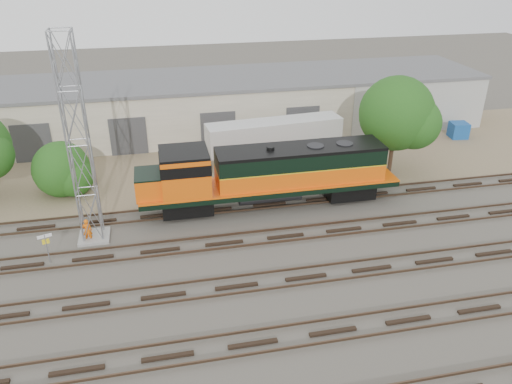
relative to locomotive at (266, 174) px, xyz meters
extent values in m
plane|color=#47423A|center=(-3.69, -6.00, -2.53)|extent=(140.00, 140.00, 0.00)
cube|color=#726047|center=(-3.69, 9.00, -2.52)|extent=(80.00, 16.00, 0.02)
cube|color=black|center=(-3.69, -13.50, -2.46)|extent=(80.00, 2.40, 0.14)
cube|color=#4C3828|center=(-3.69, -14.25, -2.32)|extent=(80.00, 0.08, 0.14)
cube|color=#4C3828|center=(-3.69, -12.75, -2.32)|extent=(80.00, 0.08, 0.14)
cube|color=black|center=(-3.69, -9.00, -2.46)|extent=(80.00, 2.40, 0.14)
cube|color=#4C3828|center=(-3.69, -9.75, -2.32)|extent=(80.00, 0.08, 0.14)
cube|color=#4C3828|center=(-3.69, -8.25, -2.32)|extent=(80.00, 0.08, 0.14)
cube|color=black|center=(-3.69, -4.50, -2.46)|extent=(80.00, 2.40, 0.14)
cube|color=#4C3828|center=(-3.69, -5.25, -2.32)|extent=(80.00, 0.08, 0.14)
cube|color=#4C3828|center=(-3.69, -3.75, -2.32)|extent=(80.00, 0.08, 0.14)
cube|color=black|center=(-3.69, 0.00, -2.46)|extent=(80.00, 2.40, 0.14)
cube|color=#4C3828|center=(-3.69, -0.75, -2.32)|extent=(80.00, 0.08, 0.14)
cube|color=#4C3828|center=(-3.69, 0.75, -2.32)|extent=(80.00, 0.08, 0.14)
cube|color=beige|center=(-3.69, 17.00, -0.03)|extent=(58.00, 10.00, 5.00)
cube|color=#59595B|center=(-3.69, 17.00, 2.62)|extent=(58.40, 10.40, 0.30)
cube|color=#999993|center=(18.31, 11.95, -0.03)|extent=(14.00, 0.10, 5.00)
cube|color=#333335|center=(-17.69, 11.94, -0.83)|extent=(3.20, 0.12, 3.40)
cube|color=#333335|center=(-9.69, 11.94, -0.83)|extent=(3.20, 0.12, 3.40)
cube|color=#333335|center=(-1.69, 11.94, -0.83)|extent=(3.20, 0.12, 3.40)
cube|color=#333335|center=(6.31, 11.94, -0.83)|extent=(3.20, 0.12, 3.40)
cube|color=#333335|center=(14.31, 11.94, -0.83)|extent=(3.20, 0.12, 3.40)
cube|color=black|center=(-5.61, 0.00, -1.71)|extent=(3.46, 2.59, 1.08)
cube|color=black|center=(6.26, 0.00, -1.71)|extent=(3.46, 2.59, 1.08)
cube|color=black|center=(0.32, 0.00, -0.98)|extent=(18.36, 3.24, 0.38)
cylinder|color=black|center=(0.32, 0.00, -1.65)|extent=(4.54, 1.19, 1.19)
cube|color=#DD540A|center=(2.48, 0.00, -0.14)|extent=(11.88, 2.81, 1.30)
cube|color=black|center=(2.48, 0.00, 1.05)|extent=(11.88, 2.81, 1.08)
cube|color=black|center=(2.48, 0.00, 1.70)|extent=(11.88, 2.81, 0.22)
cube|color=#DD540A|center=(-5.61, 0.00, 0.62)|extent=(3.24, 3.24, 2.81)
cube|color=black|center=(-5.61, 0.00, 2.11)|extent=(3.24, 3.24, 0.17)
cube|color=#DD540A|center=(-8.10, 0.00, -0.03)|extent=(1.73, 2.59, 1.51)
cube|color=gray|center=(-11.78, -2.04, -2.43)|extent=(1.92, 1.92, 0.20)
cylinder|color=gray|center=(-12.37, -1.45, 4.07)|extent=(0.10, 0.10, 12.79)
cylinder|color=gray|center=(-11.20, -1.45, 4.07)|extent=(0.10, 0.10, 12.79)
cylinder|color=gray|center=(-12.37, -2.62, 4.07)|extent=(0.10, 0.10, 12.79)
cylinder|color=gray|center=(-11.20, -2.62, 4.07)|extent=(0.10, 0.10, 12.79)
cylinder|color=gray|center=(-14.16, -4.37, -1.53)|extent=(0.06, 0.06, 1.99)
cube|color=white|center=(-14.16, -4.37, -0.67)|extent=(0.79, 0.28, 0.20)
cube|color=yellow|center=(-14.16, -4.37, -1.03)|extent=(0.40, 0.16, 0.32)
imported|color=orange|center=(-12.10, -2.34, -1.73)|extent=(0.58, 0.38, 1.60)
cube|color=silver|center=(2.61, 8.02, -0.14)|extent=(11.86, 3.45, 2.43)
cube|color=black|center=(7.17, 8.46, -2.08)|extent=(2.36, 2.44, 0.90)
cube|color=black|center=(-1.78, 6.69, -1.94)|extent=(0.13, 0.13, 1.17)
cube|color=black|center=(-1.95, 8.48, -1.94)|extent=(0.13, 0.13, 1.17)
cube|color=#164D9A|center=(21.46, 9.78, -1.78)|extent=(1.77, 1.69, 1.50)
cube|color=maroon|center=(17.89, 11.45, -1.83)|extent=(1.70, 1.61, 1.40)
cylinder|color=#382619|center=(-14.47, 5.35, -2.33)|extent=(0.29, 0.29, 0.39)
sphere|color=#184E16|center=(-14.47, 5.35, -0.66)|extent=(4.24, 4.24, 4.24)
sphere|color=#184E16|center=(-13.62, 4.72, -1.08)|extent=(2.96, 2.96, 2.96)
cylinder|color=#382619|center=(11.42, 3.73, -1.05)|extent=(0.34, 0.34, 2.95)
sphere|color=#184E16|center=(11.42, 3.73, 2.48)|extent=(5.89, 5.89, 5.89)
sphere|color=#184E16|center=(12.60, 2.85, 1.89)|extent=(4.13, 4.13, 4.13)
camera|label=1|loc=(-7.24, -31.01, 14.65)|focal=35.00mm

